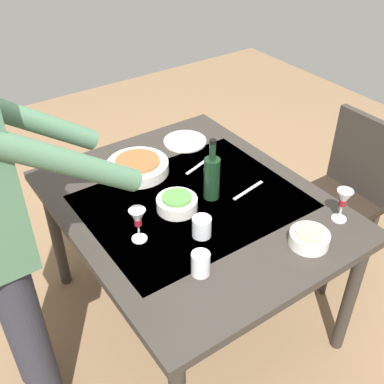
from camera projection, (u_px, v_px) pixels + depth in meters
ground_plane at (192, 310)px, 2.53m from camera, size 6.00×6.00×0.00m
dining_table at (192, 214)px, 2.14m from camera, size 1.33×1.09×0.75m
chair_near at (346, 187)px, 2.55m from camera, size 0.40×0.40×0.91m
wine_bottle at (212, 177)px, 2.05m from camera, size 0.07×0.07×0.30m
wine_glass_left at (343, 200)px, 1.93m from camera, size 0.07×0.07×0.15m
wine_glass_right at (138, 219)px, 1.82m from camera, size 0.07×0.07×0.15m
water_cup_near_left at (202, 227)px, 1.88m from camera, size 0.08×0.08×0.09m
water_cup_near_right at (201, 264)px, 1.71m from camera, size 0.07×0.07×0.10m
serving_bowl_pasta at (138, 166)px, 2.26m from camera, size 0.30×0.30×0.07m
side_bowl_salad at (177, 203)px, 2.03m from camera, size 0.18×0.18×0.07m
side_bowl_bread at (309, 238)px, 1.84m from camera, size 0.16×0.16×0.07m
dinner_plate_near at (185, 141)px, 2.51m from camera, size 0.23×0.23×0.01m
table_knife at (248, 190)px, 2.15m from camera, size 0.05×0.20×0.00m
table_fork at (198, 166)px, 2.32m from camera, size 0.07×0.18×0.00m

